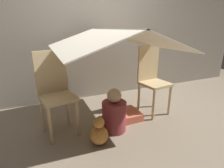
{
  "coord_description": "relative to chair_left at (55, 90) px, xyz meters",
  "views": [
    {
      "loc": [
        -0.83,
        -1.77,
        1.22
      ],
      "look_at": [
        0.0,
        0.18,
        0.54
      ],
      "focal_mm": 28.0,
      "sensor_mm": 36.0,
      "label": 1
    }
  ],
  "objects": [
    {
      "name": "person_front",
      "position": [
        0.63,
        -0.27,
        -0.31
      ],
      "size": [
        0.3,
        0.3,
        0.55
      ],
      "color": "maroon",
      "rests_on": "ground_plane"
    },
    {
      "name": "chair_left",
      "position": [
        0.0,
        0.0,
        0.0
      ],
      "size": [
        0.43,
        0.43,
        0.98
      ],
      "rotation": [
        0.0,
        0.0,
        0.2
      ],
      "color": "#D1B27F",
      "rests_on": "ground_plane"
    },
    {
      "name": "ground_plane",
      "position": [
        0.69,
        -0.25,
        -0.53
      ],
      "size": [
        8.8,
        8.8,
        0.0
      ],
      "primitive_type": "plane",
      "color": "gray"
    },
    {
      "name": "sheet_canopy",
      "position": [
        0.69,
        -0.07,
        0.56
      ],
      "size": [
        1.35,
        1.46,
        0.24
      ],
      "color": "silver"
    },
    {
      "name": "wall_back",
      "position": [
        0.69,
        0.96,
        0.72
      ],
      "size": [
        7.0,
        0.05,
        2.5
      ],
      "color": "gray",
      "rests_on": "ground_plane"
    },
    {
      "name": "plush_toy",
      "position": [
        0.37,
        -0.45,
        -0.4
      ],
      "size": [
        0.2,
        0.2,
        0.32
      ],
      "color": "#D88C3F",
      "rests_on": "ground_plane"
    },
    {
      "name": "chair_right",
      "position": [
        1.35,
        0.0,
        0.0
      ],
      "size": [
        0.41,
        0.41,
        0.98
      ],
      "rotation": [
        0.0,
        0.0,
        0.13
      ],
      "color": "#D1B27F",
      "rests_on": "ground_plane"
    },
    {
      "name": "floor_cushion",
      "position": [
        0.86,
        -0.07,
        -0.48
      ],
      "size": [
        0.45,
        0.36,
        0.1
      ],
      "color": "#CC664C",
      "rests_on": "ground_plane"
    }
  ]
}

